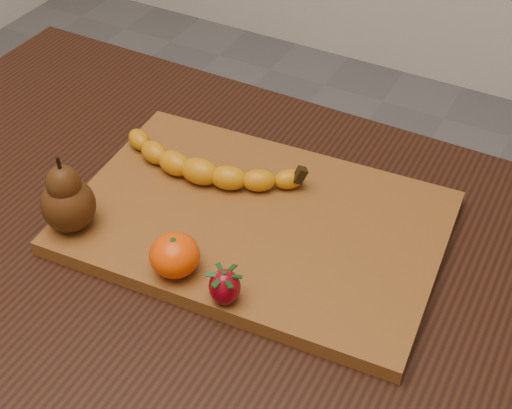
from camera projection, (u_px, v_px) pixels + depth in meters
The scene contains 6 objects.
table at pixel (182, 292), 0.94m from camera, with size 1.00×0.70×0.76m.
cutting_board at pixel (256, 223), 0.88m from camera, with size 0.45×0.30×0.02m, color brown.
banana at pixel (200, 171), 0.91m from camera, with size 0.22×0.06×0.03m, color orange, non-canonical shape.
pear at pixel (66, 193), 0.83m from camera, with size 0.06×0.06×0.10m, color #44230B, non-canonical shape.
mandarin at pixel (175, 255), 0.79m from camera, with size 0.06×0.06×0.05m, color #F64602.
strawberry at pixel (225, 286), 0.76m from camera, with size 0.03×0.03×0.04m, color maroon, non-canonical shape.
Camera 1 is at (0.38, -0.50, 1.37)m, focal length 50.00 mm.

